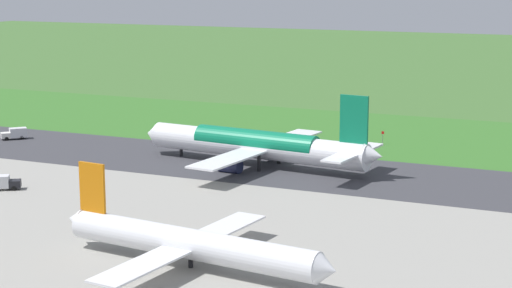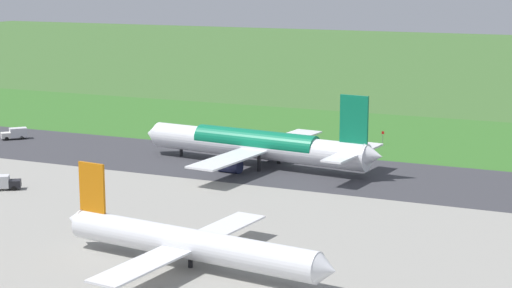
{
  "view_description": "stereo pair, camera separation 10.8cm",
  "coord_description": "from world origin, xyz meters",
  "px_view_note": "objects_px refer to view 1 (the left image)",
  "views": [
    {
      "loc": [
        -59.34,
        155.75,
        38.3
      ],
      "look_at": [
        10.04,
        0.0,
        4.5
      ],
      "focal_mm": 61.21,
      "sensor_mm": 36.0,
      "label": 1
    },
    {
      "loc": [
        -59.44,
        155.71,
        38.3
      ],
      "look_at": [
        10.04,
        0.0,
        4.5
      ],
      "focal_mm": 61.21,
      "sensor_mm": 36.0,
      "label": 2
    }
  ],
  "objects_px": {
    "service_truck_fuel": "(15,133)",
    "no_stopping_sign": "(383,137)",
    "airliner_main": "(258,145)",
    "airliner_parked_mid": "(189,243)",
    "service_truck_baggage": "(2,182)",
    "traffic_cone_orange": "(356,140)"
  },
  "relations": [
    {
      "from": "airliner_parked_mid",
      "to": "no_stopping_sign",
      "type": "height_order",
      "value": "airliner_parked_mid"
    },
    {
      "from": "airliner_parked_mid",
      "to": "service_truck_baggage",
      "type": "bearing_deg",
      "value": -24.71
    },
    {
      "from": "airliner_main",
      "to": "service_truck_fuel",
      "type": "xyz_separation_m",
      "value": [
        62.99,
        -3.09,
        -2.95
      ]
    },
    {
      "from": "no_stopping_sign",
      "to": "traffic_cone_orange",
      "type": "xyz_separation_m",
      "value": [
        6.66,
        -1.13,
        -1.49
      ]
    },
    {
      "from": "service_truck_fuel",
      "to": "no_stopping_sign",
      "type": "xyz_separation_m",
      "value": [
        -79.65,
        -28.88,
        0.36
      ]
    },
    {
      "from": "service_truck_baggage",
      "to": "service_truck_fuel",
      "type": "distance_m",
      "value": 49.03
    },
    {
      "from": "service_truck_fuel",
      "to": "no_stopping_sign",
      "type": "relative_size",
      "value": 1.93
    },
    {
      "from": "service_truck_baggage",
      "to": "no_stopping_sign",
      "type": "xyz_separation_m",
      "value": [
        -50.39,
        -68.22,
        0.36
      ]
    },
    {
      "from": "service_truck_baggage",
      "to": "service_truck_fuel",
      "type": "height_order",
      "value": "same"
    },
    {
      "from": "airliner_parked_mid",
      "to": "service_truck_baggage",
      "type": "distance_m",
      "value": 55.25
    },
    {
      "from": "airliner_main",
      "to": "service_truck_fuel",
      "type": "height_order",
      "value": "airliner_main"
    },
    {
      "from": "service_truck_fuel",
      "to": "no_stopping_sign",
      "type": "bearing_deg",
      "value": -160.07
    },
    {
      "from": "service_truck_baggage",
      "to": "service_truck_fuel",
      "type": "xyz_separation_m",
      "value": [
        29.26,
        -39.34,
        0.0
      ]
    },
    {
      "from": "service_truck_baggage",
      "to": "service_truck_fuel",
      "type": "relative_size",
      "value": 1.05
    },
    {
      "from": "service_truck_baggage",
      "to": "airliner_main",
      "type": "bearing_deg",
      "value": -132.94
    },
    {
      "from": "airliner_parked_mid",
      "to": "traffic_cone_orange",
      "type": "bearing_deg",
      "value": -86.02
    },
    {
      "from": "service_truck_fuel",
      "to": "service_truck_baggage",
      "type": "bearing_deg",
      "value": 126.64
    },
    {
      "from": "airliner_main",
      "to": "airliner_parked_mid",
      "type": "distance_m",
      "value": 61.57
    },
    {
      "from": "airliner_main",
      "to": "airliner_parked_mid",
      "type": "xyz_separation_m",
      "value": [
        -16.43,
        59.33,
        -0.99
      ]
    },
    {
      "from": "airliner_main",
      "to": "traffic_cone_orange",
      "type": "relative_size",
      "value": 98.44
    },
    {
      "from": "service_truck_baggage",
      "to": "traffic_cone_orange",
      "type": "xyz_separation_m",
      "value": [
        -43.73,
        -69.36,
        -1.13
      ]
    },
    {
      "from": "service_truck_fuel",
      "to": "no_stopping_sign",
      "type": "distance_m",
      "value": 84.72
    }
  ]
}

